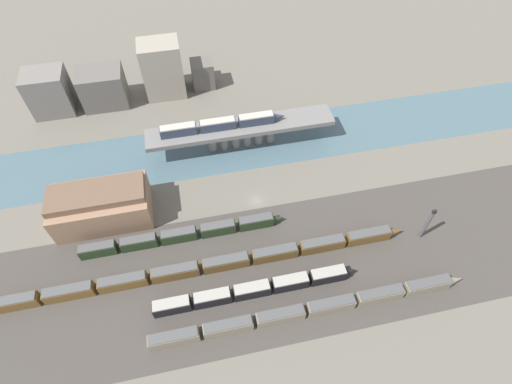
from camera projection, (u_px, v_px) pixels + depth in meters
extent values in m
plane|color=#666056|center=(257.00, 201.00, 125.36)|extent=(400.00, 400.00, 0.00)
cube|color=#423D38|center=(274.00, 268.00, 110.88)|extent=(280.00, 42.00, 0.01)
cube|color=#47606B|center=(241.00, 144.00, 140.76)|extent=(320.00, 24.56, 0.01)
cube|color=slate|center=(241.00, 127.00, 134.37)|extent=(63.63, 9.46, 1.60)
cylinder|color=gray|center=(212.00, 141.00, 136.57)|extent=(3.19, 3.19, 7.32)
cylinder|color=gray|center=(224.00, 139.00, 137.10)|extent=(3.19, 3.19, 7.32)
cylinder|color=gray|center=(235.00, 138.00, 137.62)|extent=(3.19, 3.19, 7.32)
cylinder|color=gray|center=(247.00, 136.00, 138.14)|extent=(3.19, 3.19, 7.32)
cylinder|color=gray|center=(258.00, 134.00, 138.67)|extent=(3.19, 3.19, 7.32)
cylinder|color=gray|center=(270.00, 132.00, 139.19)|extent=(3.19, 3.19, 7.32)
cube|color=#2D384C|center=(178.00, 131.00, 129.84)|extent=(11.82, 3.03, 3.20)
cube|color=#B7B2A3|center=(177.00, 127.00, 128.42)|extent=(11.34, 2.79, 0.40)
cube|color=#2D384C|center=(218.00, 125.00, 131.50)|extent=(11.82, 3.03, 3.20)
cube|color=#B7B2A3|center=(217.00, 121.00, 130.08)|extent=(11.34, 2.79, 0.40)
cube|color=#2D384C|center=(256.00, 120.00, 133.16)|extent=(11.82, 3.03, 3.20)
cube|color=#B7B2A3|center=(256.00, 115.00, 131.74)|extent=(11.34, 2.79, 0.40)
cone|color=#2D384C|center=(279.00, 117.00, 134.31)|extent=(4.14, 2.73, 2.73)
cube|color=gray|center=(174.00, 338.00, 97.15)|extent=(12.38, 2.83, 3.80)
cube|color=#4C4C4C|center=(173.00, 336.00, 95.49)|extent=(11.88, 2.60, 0.40)
cube|color=gray|center=(228.00, 327.00, 98.86)|extent=(12.38, 2.83, 3.80)
cube|color=#4C4C4C|center=(228.00, 324.00, 97.21)|extent=(11.88, 2.60, 0.40)
cube|color=gray|center=(280.00, 316.00, 100.57)|extent=(12.38, 2.83, 3.80)
cube|color=#4C4C4C|center=(281.00, 313.00, 98.92)|extent=(11.88, 2.60, 0.40)
cube|color=gray|center=(331.00, 306.00, 102.28)|extent=(12.38, 2.83, 3.80)
cube|color=#4C4C4C|center=(332.00, 302.00, 100.63)|extent=(11.88, 2.60, 0.40)
cube|color=gray|center=(380.00, 295.00, 103.99)|extent=(12.38, 2.83, 3.80)
cube|color=#4C4C4C|center=(382.00, 292.00, 102.34)|extent=(11.88, 2.60, 0.40)
cube|color=gray|center=(427.00, 285.00, 105.70)|extent=(12.38, 2.83, 3.80)
cube|color=#4C4C4C|center=(430.00, 282.00, 104.05)|extent=(11.88, 2.60, 0.40)
cone|color=gray|center=(455.00, 280.00, 106.92)|extent=(4.33, 2.55, 2.55)
cube|color=black|center=(172.00, 306.00, 102.17)|extent=(9.65, 3.18, 3.76)
cube|color=#9E998E|center=(171.00, 303.00, 100.54)|extent=(9.27, 2.93, 0.40)
cube|color=black|center=(212.00, 298.00, 103.51)|extent=(9.65, 3.18, 3.76)
cube|color=#9E998E|center=(212.00, 295.00, 101.88)|extent=(9.27, 2.93, 0.40)
cube|color=black|center=(252.00, 290.00, 104.85)|extent=(9.65, 3.18, 3.76)
cube|color=#9E998E|center=(252.00, 287.00, 103.22)|extent=(9.27, 2.93, 0.40)
cube|color=black|center=(290.00, 283.00, 106.19)|extent=(9.65, 3.18, 3.76)
cube|color=#9E998E|center=(291.00, 279.00, 104.55)|extent=(9.27, 2.93, 0.40)
cube|color=black|center=(328.00, 275.00, 107.53)|extent=(9.65, 3.18, 3.76)
cube|color=#9E998E|center=(329.00, 272.00, 105.89)|extent=(9.27, 2.93, 0.40)
cone|color=black|center=(350.00, 271.00, 108.52)|extent=(3.38, 2.87, 2.87)
cube|color=brown|center=(13.00, 303.00, 102.74)|extent=(12.79, 2.93, 3.69)
cube|color=#4C4C4C|center=(9.00, 300.00, 101.13)|extent=(12.28, 2.70, 0.40)
cube|color=brown|center=(69.00, 293.00, 104.52)|extent=(12.79, 2.93, 3.69)
cube|color=#4C4C4C|center=(66.00, 289.00, 102.91)|extent=(12.28, 2.70, 0.40)
cube|color=brown|center=(123.00, 282.00, 106.30)|extent=(12.79, 2.93, 3.69)
cube|color=#4C4C4C|center=(121.00, 279.00, 104.69)|extent=(12.28, 2.70, 0.40)
cube|color=brown|center=(175.00, 273.00, 108.08)|extent=(12.79, 2.93, 3.69)
cube|color=#4C4C4C|center=(174.00, 269.00, 106.47)|extent=(12.28, 2.70, 0.40)
cube|color=brown|center=(226.00, 263.00, 109.85)|extent=(12.79, 2.93, 3.69)
cube|color=#4C4C4C|center=(226.00, 259.00, 108.24)|extent=(12.28, 2.70, 0.40)
cube|color=brown|center=(275.00, 254.00, 111.63)|extent=(12.79, 2.93, 3.69)
cube|color=#4C4C4C|center=(275.00, 250.00, 110.02)|extent=(12.28, 2.70, 0.40)
cube|color=brown|center=(322.00, 245.00, 113.41)|extent=(12.79, 2.93, 3.69)
cube|color=#4C4C4C|center=(323.00, 241.00, 111.80)|extent=(12.28, 2.70, 0.40)
cube|color=brown|center=(368.00, 236.00, 115.19)|extent=(12.79, 2.93, 3.69)
cube|color=#4C4C4C|center=(370.00, 232.00, 113.58)|extent=(12.28, 2.70, 0.40)
cone|color=brown|center=(396.00, 231.00, 116.44)|extent=(4.48, 2.64, 2.64)
cube|color=#23381E|center=(98.00, 250.00, 112.37)|extent=(10.22, 2.83, 3.68)
cube|color=#4C4C4C|center=(96.00, 246.00, 110.77)|extent=(9.81, 2.60, 0.40)
cube|color=#23381E|center=(139.00, 243.00, 113.83)|extent=(10.22, 2.83, 3.68)
cube|color=#4C4C4C|center=(137.00, 239.00, 112.23)|extent=(9.81, 2.60, 0.40)
cube|color=#23381E|center=(179.00, 236.00, 115.29)|extent=(10.22, 2.83, 3.68)
cube|color=#4C4C4C|center=(178.00, 232.00, 113.68)|extent=(9.81, 2.60, 0.40)
cube|color=#23381E|center=(218.00, 229.00, 116.75)|extent=(10.22, 2.83, 3.68)
cube|color=#4C4C4C|center=(217.00, 225.00, 115.14)|extent=(9.81, 2.60, 0.40)
cube|color=#23381E|center=(256.00, 222.00, 118.21)|extent=(10.22, 2.83, 3.68)
cube|color=#4C4C4C|center=(256.00, 218.00, 116.60)|extent=(9.81, 2.60, 0.40)
cone|color=#23381E|center=(279.00, 218.00, 119.23)|extent=(3.58, 2.55, 2.55)
cube|color=#937056|center=(102.00, 207.00, 117.62)|extent=(27.79, 14.89, 10.21)
cube|color=brown|center=(95.00, 194.00, 112.73)|extent=(27.23, 10.42, 2.24)
cylinder|color=#4C4C51|center=(426.00, 225.00, 112.76)|extent=(0.98, 0.98, 11.76)
cube|color=black|center=(434.00, 212.00, 107.66)|extent=(1.00, 0.70, 1.20)
cube|color=slate|center=(49.00, 92.00, 145.63)|extent=(14.44, 11.68, 16.47)
cube|color=#605B56|center=(103.00, 88.00, 149.33)|extent=(16.14, 12.35, 13.97)
cube|color=gray|center=(163.00, 69.00, 150.01)|extent=(14.83, 11.06, 21.71)
cube|color=#605B56|center=(203.00, 74.00, 157.05)|extent=(8.46, 8.00, 10.95)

